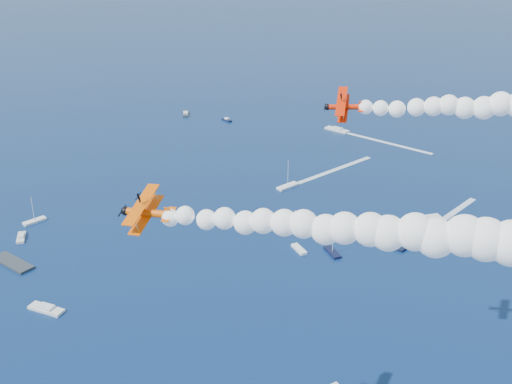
% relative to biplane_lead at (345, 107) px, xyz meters
% --- Properties ---
extents(biplane_lead, '(7.95, 9.53, 7.33)m').
position_rel_biplane_lead_xyz_m(biplane_lead, '(0.00, 0.00, 0.00)').
color(biplane_lead, red).
extents(biplane_trail, '(8.72, 10.31, 7.71)m').
position_rel_biplane_lead_xyz_m(biplane_trail, '(-16.07, -33.62, -7.21)').
color(biplane_trail, '#ED5505').
extents(smoke_trail_trail, '(55.74, 16.81, 9.94)m').
position_rel_biplane_lead_xyz_m(smoke_trail_trail, '(11.47, -30.67, -5.12)').
color(smoke_trail_trail, white).
extents(spectator_boats, '(230.87, 157.88, 0.70)m').
position_rel_biplane_lead_xyz_m(spectator_boats, '(-2.52, 74.94, -58.01)').
color(spectator_boats, white).
rests_on(spectator_boats, ground).
extents(boat_wakes, '(58.44, 82.50, 0.04)m').
position_rel_biplane_lead_xyz_m(boat_wakes, '(-17.15, 114.14, -58.33)').
color(boat_wakes, white).
rests_on(boat_wakes, ground).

